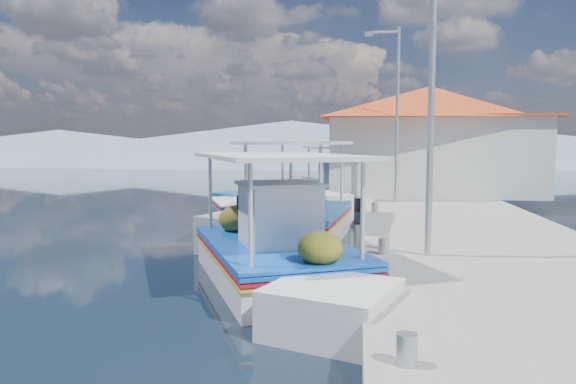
# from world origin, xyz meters

# --- Properties ---
(ground) EXTENTS (160.00, 160.00, 0.00)m
(ground) POSITION_xyz_m (0.00, 0.00, 0.00)
(ground) COLOR black
(ground) RESTS_ON ground
(quay) EXTENTS (5.00, 44.00, 0.50)m
(quay) POSITION_xyz_m (5.90, 6.00, 0.25)
(quay) COLOR gray
(quay) RESTS_ON ground
(bollards) EXTENTS (0.20, 17.20, 0.30)m
(bollards) POSITION_xyz_m (3.80, 5.25, 0.65)
(bollards) COLOR #A5A8AD
(bollards) RESTS_ON quay
(main_caique) EXTENTS (4.45, 7.22, 2.62)m
(main_caique) POSITION_xyz_m (1.84, 1.71, 0.50)
(main_caique) COLOR silver
(main_caique) RESTS_ON ground
(caique_green_canopy) EXTENTS (2.80, 7.68, 2.89)m
(caique_green_canopy) POSITION_xyz_m (1.74, 6.08, 0.43)
(caique_green_canopy) COLOR silver
(caique_green_canopy) RESTS_ON ground
(caique_blue_hull) EXTENTS (2.93, 5.03, 0.97)m
(caique_blue_hull) POSITION_xyz_m (-0.58, 9.33, 0.26)
(caique_blue_hull) COLOR #155283
(caique_blue_hull) RESTS_ON ground
(caique_far) EXTENTS (3.34, 7.38, 2.65)m
(caique_far) POSITION_xyz_m (2.18, 15.76, 0.49)
(caique_far) COLOR silver
(caique_far) RESTS_ON ground
(harbor_building) EXTENTS (10.49, 10.49, 4.40)m
(harbor_building) POSITION_xyz_m (6.20, 15.00, 2.78)
(harbor_building) COLOR silver
(harbor_building) RESTS_ON quay
(lamp_post_near) EXTENTS (1.21, 0.14, 6.00)m
(lamp_post_near) POSITION_xyz_m (4.51, 2.00, 3.85)
(lamp_post_near) COLOR #A5A8AD
(lamp_post_near) RESTS_ON quay
(lamp_post_far) EXTENTS (1.21, 0.14, 6.00)m
(lamp_post_far) POSITION_xyz_m (4.51, 11.00, 3.85)
(lamp_post_far) COLOR #A5A8AD
(lamp_post_far) RESTS_ON quay
(mountain_ridge) EXTENTS (171.40, 96.00, 5.50)m
(mountain_ridge) POSITION_xyz_m (6.54, 56.00, 2.04)
(mountain_ridge) COLOR gray
(mountain_ridge) RESTS_ON ground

